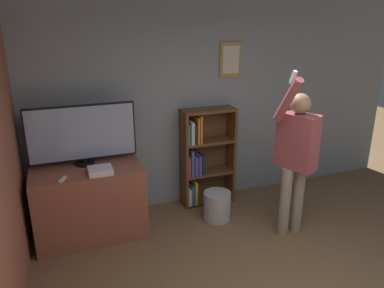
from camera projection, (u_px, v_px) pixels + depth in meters
wall_back at (194, 105)px, 4.98m from camera, size 6.35×0.09×2.70m
wall_side_brick at (0, 164)px, 3.02m from camera, size 0.06×4.32×2.70m
tv_ledge at (90, 202)px, 4.37m from camera, size 1.23×0.70×0.85m
television at (82, 134)px, 4.21m from camera, size 1.20×0.22×0.70m
game_console at (100, 171)px, 4.07m from camera, size 0.26×0.23×0.06m
remote_loose at (62, 179)px, 3.91m from camera, size 0.09×0.14×0.02m
bookshelf at (203, 157)px, 5.05m from camera, size 0.72×0.28×1.34m
person at (296, 152)px, 4.20m from camera, size 0.59×0.57×1.98m
waste_bin at (217, 206)px, 4.77m from camera, size 0.35×0.35×0.37m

